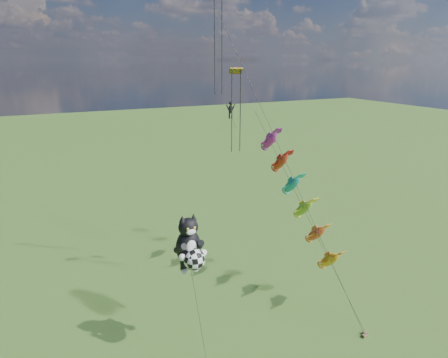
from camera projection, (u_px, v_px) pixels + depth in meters
name	position (u px, v px, depth m)	size (l,w,h in m)	color
ground	(253.00, 332.00, 30.61)	(300.00, 300.00, 0.00)	#1F4511
cat_kite_rig	(190.00, 247.00, 27.41)	(2.16, 3.95, 10.69)	brown
fish_windsock_rig	(298.00, 197.00, 34.79)	(2.20, 15.88, 16.26)	brown
parafoil_rig	(233.00, 94.00, 34.36)	(6.29, 16.65, 27.05)	brown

